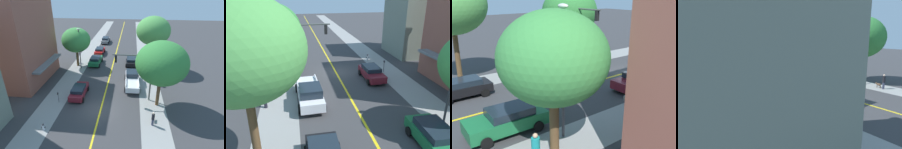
% 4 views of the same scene
% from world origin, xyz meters
% --- Properties ---
extents(ground_plane, '(140.00, 140.00, 0.00)m').
position_xyz_m(ground_plane, '(0.00, 0.00, 0.00)').
color(ground_plane, '#38383A').
extents(sidewalk_left, '(3.06, 126.00, 0.01)m').
position_xyz_m(sidewalk_left, '(-6.21, 0.00, 0.00)').
color(sidewalk_left, gray).
rests_on(sidewalk_left, ground).
extents(sidewalk_right, '(3.06, 126.00, 0.01)m').
position_xyz_m(sidewalk_right, '(6.21, 0.00, 0.00)').
color(sidewalk_right, gray).
rests_on(sidewalk_right, ground).
extents(road_centerline_stripe, '(0.20, 126.00, 0.00)m').
position_xyz_m(road_centerline_stripe, '(0.00, 0.00, 0.00)').
color(road_centerline_stripe, yellow).
rests_on(road_centerline_stripe, ground).
extents(brick_apartment_block, '(8.34, 7.58, 11.47)m').
position_xyz_m(brick_apartment_block, '(-13.62, -5.91, 5.75)').
color(brick_apartment_block, gray).
rests_on(brick_apartment_block, ground).
extents(street_tree_left_near, '(5.73, 5.73, 9.08)m').
position_xyz_m(street_tree_left_near, '(6.90, 13.95, 6.62)').
color(street_tree_left_near, brown).
rests_on(street_tree_left_near, ground).
extents(street_tree_right_corner, '(5.08, 5.08, 7.01)m').
position_xyz_m(street_tree_right_corner, '(-6.47, 13.28, 4.83)').
color(street_tree_right_corner, brown).
rests_on(street_tree_right_corner, ground).
extents(street_tree_left_far, '(5.94, 5.94, 8.11)m').
position_xyz_m(street_tree_left_far, '(6.80, 1.88, 5.57)').
color(street_tree_left_far, brown).
rests_on(street_tree_left_far, ground).
extents(fire_hydrant, '(0.44, 0.24, 0.82)m').
position_xyz_m(fire_hydrant, '(-5.25, -3.96, 0.40)').
color(fire_hydrant, silver).
rests_on(fire_hydrant, ground).
extents(parking_meter, '(0.12, 0.18, 1.44)m').
position_xyz_m(parking_meter, '(-5.55, 1.06, 0.94)').
color(parking_meter, '#4C4C51').
rests_on(parking_meter, ground).
extents(traffic_light_mast, '(4.85, 0.32, 6.41)m').
position_xyz_m(traffic_light_mast, '(4.43, 2.87, 4.31)').
color(traffic_light_mast, '#474C47').
rests_on(traffic_light_mast, ground).
extents(street_lamp, '(0.70, 0.36, 7.14)m').
position_xyz_m(street_lamp, '(-5.57, 12.07, 4.35)').
color(street_lamp, '#38383D').
rests_on(street_lamp, ground).
extents(red_sedan_left_curb, '(1.98, 4.20, 1.37)m').
position_xyz_m(red_sedan_left_curb, '(-3.55, 20.38, 0.74)').
color(red_sedan_left_curb, red).
rests_on(red_sedan_left_curb, ground).
extents(green_sedan_left_curb, '(2.20, 4.64, 1.49)m').
position_xyz_m(green_sedan_left_curb, '(-3.30, 14.31, 0.79)').
color(green_sedan_left_curb, '#196638').
rests_on(green_sedan_left_curb, ground).
extents(grey_sedan_left_curb, '(1.96, 4.76, 1.48)m').
position_xyz_m(grey_sedan_left_curb, '(-3.51, 29.45, 0.78)').
color(grey_sedan_left_curb, slate).
rests_on(grey_sedan_left_curb, ground).
extents(black_sedan_right_curb, '(2.13, 4.16, 1.40)m').
position_xyz_m(black_sedan_right_curb, '(3.47, 14.71, 0.75)').
color(black_sedan_right_curb, black).
rests_on(black_sedan_right_curb, ground).
extents(maroon_sedan_left_curb, '(1.96, 4.38, 1.45)m').
position_xyz_m(maroon_sedan_left_curb, '(-3.37, 2.87, 0.77)').
color(maroon_sedan_left_curb, maroon).
rests_on(maroon_sedan_left_curb, ground).
extents(white_pickup_truck, '(2.34, 5.95, 1.82)m').
position_xyz_m(white_pickup_truck, '(3.64, 6.76, 0.91)').
color(white_pickup_truck, silver).
rests_on(white_pickup_truck, ground).
extents(pedestrian_teal_shirt, '(0.39, 0.39, 1.79)m').
position_xyz_m(pedestrian_teal_shirt, '(-7.00, 14.67, 0.94)').
color(pedestrian_teal_shirt, '#33384C').
rests_on(pedestrian_teal_shirt, ground).
extents(pedestrian_orange_shirt, '(0.35, 0.35, 1.85)m').
position_xyz_m(pedestrian_orange_shirt, '(7.26, 7.04, 0.98)').
color(pedestrian_orange_shirt, black).
rests_on(pedestrian_orange_shirt, ground).
extents(pedestrian_black_shirt, '(0.31, 0.31, 1.65)m').
position_xyz_m(pedestrian_black_shirt, '(5.91, -1.99, 0.88)').
color(pedestrian_black_shirt, '#33384C').
rests_on(pedestrian_black_shirt, ground).
extents(small_dog, '(0.37, 0.77, 0.57)m').
position_xyz_m(small_dog, '(6.05, -1.32, 0.38)').
color(small_dog, '#4C3828').
rests_on(small_dog, ground).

